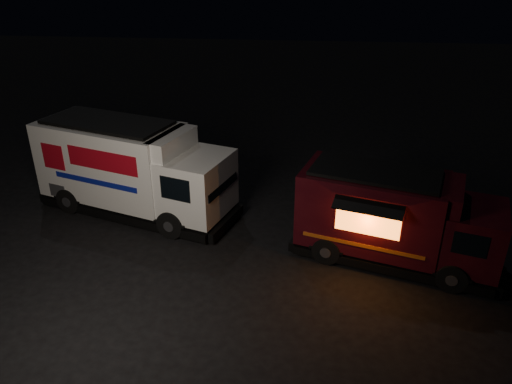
{
  "coord_description": "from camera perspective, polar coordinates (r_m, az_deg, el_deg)",
  "views": [
    {
      "loc": [
        1.82,
        -12.03,
        8.69
      ],
      "look_at": [
        0.44,
        2.0,
        1.67
      ],
      "focal_mm": 35.0,
      "sensor_mm": 36.0,
      "label": 1
    }
  ],
  "objects": [
    {
      "name": "red_truck",
      "position": [
        15.36,
        15.93,
        -2.92
      ],
      "size": [
        6.49,
        3.93,
        2.84
      ],
      "primitive_type": null,
      "rotation": [
        0.0,
        0.0,
        -0.3
      ],
      "color": "#3A0A0F",
      "rests_on": "ground"
    },
    {
      "name": "white_truck",
      "position": [
        17.95,
        -13.62,
        2.56
      ],
      "size": [
        7.67,
        4.62,
        3.29
      ],
      "primitive_type": null,
      "rotation": [
        0.0,
        0.0,
        -0.32
      ],
      "color": "silver",
      "rests_on": "ground"
    },
    {
      "name": "ground",
      "position": [
        14.95,
        -2.45,
        -9.11
      ],
      "size": [
        80.0,
        80.0,
        0.0
      ],
      "primitive_type": "plane",
      "color": "black",
      "rests_on": "ground"
    }
  ]
}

